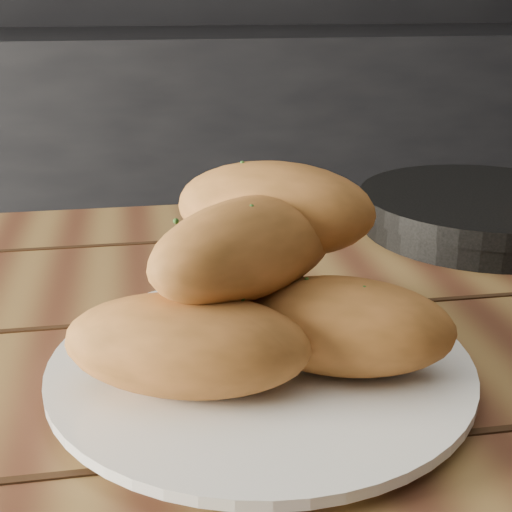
% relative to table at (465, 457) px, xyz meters
% --- Properties ---
extents(counter, '(2.80, 0.60, 0.90)m').
position_rel_table_xyz_m(counter, '(-0.33, 1.60, -0.20)').
color(counter, black).
rests_on(counter, ground).
extents(table, '(1.48, 0.89, 0.75)m').
position_rel_table_xyz_m(table, '(0.00, 0.00, 0.00)').
color(table, brown).
rests_on(table, ground).
extents(plate, '(0.31, 0.31, 0.02)m').
position_rel_table_xyz_m(plate, '(-0.18, -0.01, 0.11)').
color(plate, white).
rests_on(plate, table).
extents(bread_rolls, '(0.28, 0.23, 0.14)m').
position_rel_table_xyz_m(bread_rolls, '(-0.19, -0.01, 0.17)').
color(bread_rolls, '#BA6F33').
rests_on(bread_rolls, plate).
extents(skillet, '(0.42, 0.29, 0.05)m').
position_rel_table_xyz_m(skillet, '(0.14, 0.28, 0.12)').
color(skillet, black).
rests_on(skillet, table).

